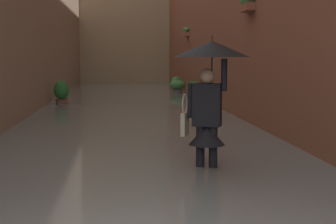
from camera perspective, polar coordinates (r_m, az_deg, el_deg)
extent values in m
plane|color=gray|center=(16.21, -4.44, 0.23)|extent=(67.46, 67.46, 0.00)
cube|color=slate|center=(16.19, -4.45, 0.60)|extent=(6.13, 32.98, 0.21)
cube|color=#9E563D|center=(21.66, 2.09, 9.04)|extent=(0.20, 0.70, 0.18)
ellipsoid|color=#428947|center=(21.67, 2.09, 9.46)|extent=(0.28, 0.76, 0.24)
cube|color=brown|center=(11.47, 9.17, 11.89)|extent=(0.20, 0.70, 0.18)
ellipsoid|color=#428947|center=(11.49, 9.18, 12.69)|extent=(0.28, 0.76, 0.24)
cube|color=tan|center=(30.66, -5.08, 12.08)|extent=(8.93, 1.80, 9.57)
cube|color=#2D2319|center=(6.97, 3.75, -7.58)|extent=(0.19, 0.26, 0.10)
cylinder|color=black|center=(6.89, 3.77, -4.42)|extent=(0.15, 0.15, 0.68)
cube|color=#2D2319|center=(6.94, 5.22, -7.66)|extent=(0.19, 0.26, 0.10)
cylinder|color=black|center=(6.86, 5.25, -4.48)|extent=(0.15, 0.15, 0.68)
cube|color=black|center=(6.78, 4.56, 0.83)|extent=(0.43, 0.34, 0.59)
cone|color=black|center=(6.83, 4.53, -2.62)|extent=(0.64, 0.64, 0.28)
sphere|color=tan|center=(6.75, 4.59, 4.17)|extent=(0.21, 0.21, 0.21)
cylinder|color=black|center=(6.72, 6.52, 4.30)|extent=(0.11, 0.11, 0.44)
cylinder|color=black|center=(6.82, 2.66, 1.33)|extent=(0.11, 0.11, 0.48)
cylinder|color=black|center=(6.74, 5.10, 5.30)|extent=(0.02, 0.02, 0.47)
cone|color=black|center=(6.74, 5.12, 7.29)|extent=(1.04, 1.04, 0.22)
cylinder|color=black|center=(6.74, 5.13, 8.48)|extent=(0.01, 0.01, 0.08)
cube|color=beige|center=(6.85, 1.95, -1.40)|extent=(0.15, 0.28, 0.32)
torus|color=beige|center=(6.82, 1.96, 0.93)|extent=(0.12, 0.29, 0.30)
cylinder|color=brown|center=(22.72, 0.96, 2.33)|extent=(0.32, 0.32, 0.25)
torus|color=brown|center=(22.71, 0.97, 2.64)|extent=(0.36, 0.36, 0.04)
ellipsoid|color=#428947|center=(22.69, 0.97, 3.38)|extent=(0.51, 0.51, 0.59)
cylinder|color=brown|center=(18.41, 2.93, 1.51)|extent=(0.37, 0.37, 0.34)
torus|color=brown|center=(18.40, 2.93, 2.03)|extent=(0.41, 0.41, 0.04)
ellipsoid|color=#2D7033|center=(18.38, 2.94, 2.81)|extent=(0.47, 0.47, 0.51)
cylinder|color=#66605B|center=(21.14, 1.11, 2.17)|extent=(0.43, 0.43, 0.35)
torus|color=#56524E|center=(21.13, 1.11, 2.65)|extent=(0.47, 0.47, 0.04)
ellipsoid|color=#428947|center=(21.11, 1.11, 3.20)|extent=(0.66, 0.66, 0.40)
cylinder|color=brown|center=(16.71, -12.22, 0.86)|extent=(0.39, 0.39, 0.33)
torus|color=brown|center=(16.69, -12.23, 1.42)|extent=(0.43, 0.43, 0.04)
ellipsoid|color=#2D7033|center=(16.67, -12.26, 2.51)|extent=(0.51, 0.51, 0.63)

